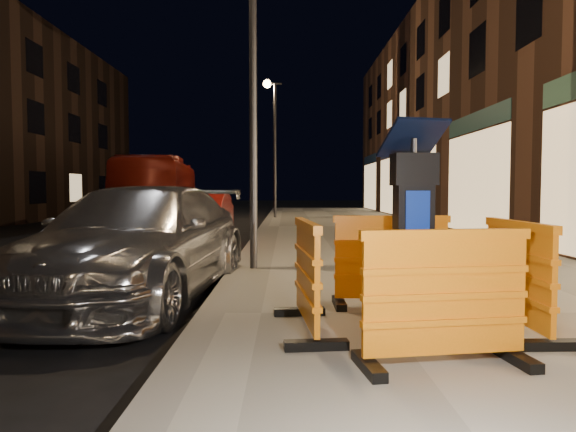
{
  "coord_description": "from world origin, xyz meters",
  "views": [
    {
      "loc": [
        0.79,
        -5.24,
        1.43
      ],
      "look_at": [
        0.8,
        1.0,
        1.1
      ],
      "focal_mm": 32.0,
      "sensor_mm": 36.0,
      "label": 1
    }
  ],
  "objects_px": {
    "barrier_front": "(445,298)",
    "barrier_kerbside": "(307,276)",
    "parking_kiosk": "(413,232)",
    "barrier_bldgside": "(518,276)",
    "car_silver": "(140,296)",
    "car_red": "(194,250)",
    "bus_doubledecker": "(161,222)",
    "barrier_back": "(391,261)"
  },
  "relations": [
    {
      "from": "barrier_front",
      "to": "barrier_kerbside",
      "type": "height_order",
      "value": "same"
    },
    {
      "from": "barrier_front",
      "to": "barrier_kerbside",
      "type": "xyz_separation_m",
      "value": [
        -0.95,
        0.95,
        0.0
      ]
    },
    {
      "from": "parking_kiosk",
      "to": "barrier_bldgside",
      "type": "bearing_deg",
      "value": -3.49
    },
    {
      "from": "parking_kiosk",
      "to": "car_silver",
      "type": "height_order",
      "value": "parking_kiosk"
    },
    {
      "from": "barrier_kerbside",
      "to": "car_red",
      "type": "relative_size",
      "value": 0.3
    },
    {
      "from": "barrier_front",
      "to": "car_silver",
      "type": "bearing_deg",
      "value": 126.06
    },
    {
      "from": "barrier_front",
      "to": "barrier_bldgside",
      "type": "relative_size",
      "value": 1.0
    },
    {
      "from": "parking_kiosk",
      "to": "bus_doubledecker",
      "type": "bearing_deg",
      "value": 107.2
    },
    {
      "from": "barrier_back",
      "to": "bus_doubledecker",
      "type": "bearing_deg",
      "value": 111.29
    },
    {
      "from": "barrier_front",
      "to": "bus_doubledecker",
      "type": "bearing_deg",
      "value": 101.21
    },
    {
      "from": "barrier_kerbside",
      "to": "barrier_bldgside",
      "type": "relative_size",
      "value": 1.0
    },
    {
      "from": "car_red",
      "to": "bus_doubledecker",
      "type": "xyz_separation_m",
      "value": [
        -3.24,
        9.91,
        0.0
      ]
    },
    {
      "from": "barrier_front",
      "to": "bus_doubledecker",
      "type": "xyz_separation_m",
      "value": [
        -6.55,
        18.3,
        -0.65
      ]
    },
    {
      "from": "bus_doubledecker",
      "to": "barrier_back",
      "type": "bearing_deg",
      "value": -74.59
    },
    {
      "from": "barrier_kerbside",
      "to": "bus_doubledecker",
      "type": "distance_m",
      "value": 18.24
    },
    {
      "from": "barrier_front",
      "to": "car_red",
      "type": "bearing_deg",
      "value": 103.05
    },
    {
      "from": "barrier_bldgside",
      "to": "car_silver",
      "type": "relative_size",
      "value": 0.25
    },
    {
      "from": "barrier_kerbside",
      "to": "car_red",
      "type": "distance_m",
      "value": 7.83
    },
    {
      "from": "barrier_front",
      "to": "barrier_back",
      "type": "relative_size",
      "value": 1.0
    },
    {
      "from": "barrier_bldgside",
      "to": "car_red",
      "type": "xyz_separation_m",
      "value": [
        -4.26,
        7.44,
        -0.65
      ]
    },
    {
      "from": "barrier_front",
      "to": "barrier_kerbside",
      "type": "distance_m",
      "value": 1.34
    },
    {
      "from": "barrier_front",
      "to": "barrier_kerbside",
      "type": "bearing_deg",
      "value": 126.51
    },
    {
      "from": "car_silver",
      "to": "bus_doubledecker",
      "type": "xyz_separation_m",
      "value": [
        -3.47,
        15.17,
        0.0
      ]
    },
    {
      "from": "car_silver",
      "to": "car_red",
      "type": "xyz_separation_m",
      "value": [
        -0.23,
        5.26,
        0.0
      ]
    },
    {
      "from": "barrier_bldgside",
      "to": "car_red",
      "type": "height_order",
      "value": "barrier_bldgside"
    },
    {
      "from": "barrier_back",
      "to": "barrier_front",
      "type": "bearing_deg",
      "value": -90.49
    },
    {
      "from": "barrier_back",
      "to": "car_red",
      "type": "xyz_separation_m",
      "value": [
        -3.31,
        6.49,
        -0.65
      ]
    },
    {
      "from": "car_silver",
      "to": "bus_doubledecker",
      "type": "distance_m",
      "value": 15.56
    },
    {
      "from": "barrier_kerbside",
      "to": "car_silver",
      "type": "bearing_deg",
      "value": 38.86
    },
    {
      "from": "parking_kiosk",
      "to": "barrier_kerbside",
      "type": "relative_size",
      "value": 1.4
    },
    {
      "from": "barrier_back",
      "to": "car_silver",
      "type": "xyz_separation_m",
      "value": [
        -3.08,
        1.23,
        -0.65
      ]
    },
    {
      "from": "barrier_bldgside",
      "to": "barrier_kerbside",
      "type": "bearing_deg",
      "value": 88.51
    },
    {
      "from": "barrier_back",
      "to": "car_red",
      "type": "distance_m",
      "value": 7.31
    },
    {
      "from": "barrier_front",
      "to": "barrier_bldgside",
      "type": "height_order",
      "value": "same"
    },
    {
      "from": "barrier_kerbside",
      "to": "barrier_bldgside",
      "type": "bearing_deg",
      "value": -95.49
    },
    {
      "from": "car_silver",
      "to": "barrier_kerbside",
      "type": "bearing_deg",
      "value": -39.88
    },
    {
      "from": "parking_kiosk",
      "to": "car_silver",
      "type": "bearing_deg",
      "value": 141.23
    },
    {
      "from": "barrier_front",
      "to": "barrier_bldgside",
      "type": "xyz_separation_m",
      "value": [
        0.95,
        0.95,
        0.0
      ]
    },
    {
      "from": "car_red",
      "to": "barrier_bldgside",
      "type": "bearing_deg",
      "value": -60.82
    },
    {
      "from": "barrier_kerbside",
      "to": "car_silver",
      "type": "distance_m",
      "value": 3.12
    },
    {
      "from": "barrier_kerbside",
      "to": "barrier_bldgside",
      "type": "xyz_separation_m",
      "value": [
        1.9,
        0.0,
        0.0
      ]
    },
    {
      "from": "car_silver",
      "to": "bus_doubledecker",
      "type": "height_order",
      "value": "bus_doubledecker"
    }
  ]
}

